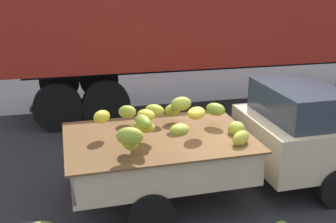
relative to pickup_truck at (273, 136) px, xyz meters
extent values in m
plane|color=#28282B|center=(-0.44, -0.04, -0.89)|extent=(220.00, 220.00, 0.00)
cube|color=gray|center=(-0.44, 9.36, -0.81)|extent=(80.00, 0.80, 0.16)
cube|color=#CCB793|center=(0.61, 0.04, -0.10)|extent=(2.03, 1.88, 0.78)
cube|color=#28333D|center=(0.41, 0.03, 0.55)|extent=(1.15, 1.62, 0.52)
cube|color=#CCB793|center=(-1.92, -0.11, -0.31)|extent=(2.75, 1.92, 0.08)
cube|color=#CCB793|center=(-1.97, 0.75, -0.05)|extent=(2.65, 0.20, 0.44)
cube|color=#CCB793|center=(-1.88, -0.97, -0.05)|extent=(2.65, 0.20, 0.44)
cube|color=#CCB793|center=(-0.62, -0.03, -0.05)|extent=(0.15, 1.78, 0.44)
cube|color=#CCB793|center=(-3.23, -0.18, -0.05)|extent=(0.15, 1.78, 0.44)
cube|color=#B21914|center=(-1.98, 0.78, -0.09)|extent=(2.55, 0.16, 0.07)
cube|color=brown|center=(-1.92, -0.11, 0.18)|extent=(2.88, 2.05, 0.03)
ellipsoid|color=olive|center=(-1.58, 0.45, 0.40)|extent=(0.36, 0.31, 0.21)
ellipsoid|color=#98A931|center=(-2.32, 0.50, 0.40)|extent=(0.35, 0.31, 0.21)
ellipsoid|color=#A8AA2B|center=(-2.16, -0.25, 0.42)|extent=(0.42, 0.42, 0.17)
ellipsoid|color=#8EA32F|center=(-1.49, 0.27, 0.56)|extent=(0.39, 0.28, 0.22)
ellipsoid|color=gold|center=(-1.89, 0.41, 0.42)|extent=(0.39, 0.36, 0.20)
ellipsoid|color=#98AA32|center=(-0.74, -0.24, 0.27)|extent=(0.28, 0.29, 0.24)
ellipsoid|color=olive|center=(-2.20, -0.47, 0.58)|extent=(0.27, 0.41, 0.16)
ellipsoid|color=#A8AE2F|center=(-1.77, -0.86, 0.58)|extent=(0.36, 0.34, 0.16)
ellipsoid|color=gold|center=(-1.36, -0.17, 0.54)|extent=(0.41, 0.43, 0.17)
ellipsoid|color=#9CAB31|center=(-2.42, -0.82, 0.53)|extent=(0.41, 0.32, 0.24)
ellipsoid|color=gold|center=(-2.12, -0.25, 0.59)|extent=(0.35, 0.35, 0.17)
ellipsoid|color=olive|center=(-0.94, 0.19, 0.46)|extent=(0.38, 0.39, 0.20)
ellipsoid|color=#A8AF30|center=(-0.81, -0.62, 0.28)|extent=(0.37, 0.34, 0.22)
ellipsoid|color=#A9AB2B|center=(-2.41, -0.66, 0.38)|extent=(0.32, 0.38, 0.22)
ellipsoid|color=yellow|center=(-2.74, 0.03, 0.51)|extent=(0.34, 0.35, 0.19)
cylinder|color=black|center=(0.61, 0.90, -0.57)|extent=(0.65, 0.24, 0.64)
cylinder|color=black|center=(0.70, -0.82, -0.57)|extent=(0.65, 0.24, 0.64)
cylinder|color=black|center=(-2.29, 0.73, -0.57)|extent=(0.65, 0.24, 0.64)
cylinder|color=black|center=(-2.19, -0.98, -0.57)|extent=(0.65, 0.24, 0.64)
cube|color=maroon|center=(1.03, 4.62, 1.71)|extent=(12.07, 2.88, 2.70)
cube|color=black|center=(1.03, 4.62, 0.21)|extent=(11.05, 0.75, 0.30)
cylinder|color=black|center=(-2.61, 5.70, -0.35)|extent=(1.09, 0.33, 1.08)
cylinder|color=black|center=(-2.53, 3.30, -0.35)|extent=(1.09, 0.33, 1.08)
cylinder|color=black|center=(-3.68, 5.67, -0.35)|extent=(1.09, 0.33, 1.08)
cylinder|color=black|center=(-3.61, 3.27, -0.35)|extent=(1.09, 0.33, 1.08)
camera|label=1|loc=(-2.90, -5.73, 2.56)|focal=43.92mm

